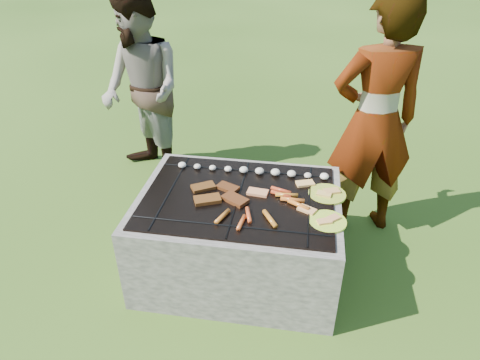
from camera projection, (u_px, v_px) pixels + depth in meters
The scene contains 10 objects.
lawn at pixel (239, 267), 3.06m from camera, with size 60.00×60.00×0.00m, color #274812.
fire_pit at pixel (239, 236), 2.91m from camera, with size 1.30×1.00×0.62m.
mushrooms at pixel (258, 171), 2.97m from camera, with size 1.06×0.06×0.05m.
pork_slabs at pixel (218, 194), 2.74m from camera, with size 0.41×0.30×0.02m.
sausages at pixel (271, 206), 2.62m from camera, with size 0.55×0.48×0.03m.
bread_on_grate at pixel (284, 193), 2.75m from camera, with size 0.45×0.41×0.02m.
plate_far at pixel (327, 194), 2.76m from camera, with size 0.32×0.32×0.03m.
plate_near at pixel (328, 221), 2.51m from camera, with size 0.26×0.26×0.03m.
cook at pixel (375, 122), 3.03m from camera, with size 0.66×0.43×1.80m, color gray.
bystander at pixel (142, 91), 3.73m from camera, with size 0.82×0.64×1.69m, color gray.
Camera 1 is at (0.37, -2.25, 2.13)m, focal length 32.00 mm.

